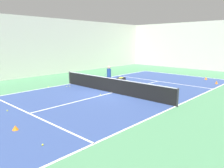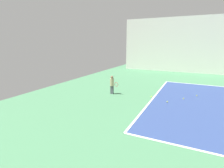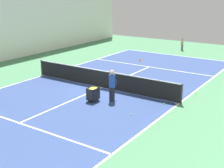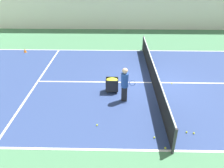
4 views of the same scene
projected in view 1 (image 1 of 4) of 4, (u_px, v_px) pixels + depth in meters
name	position (u px, v px, depth m)	size (l,w,h in m)	color
ground_plane	(112.00, 93.00, 15.84)	(38.92, 38.92, 0.00)	#477F56
court_playing_area	(112.00, 93.00, 15.84)	(9.96, 22.98, 0.00)	navy
line_baseline_far	(183.00, 75.00, 24.10)	(9.96, 0.10, 0.00)	white
line_sideline_left	(71.00, 84.00, 19.16)	(0.10, 22.98, 0.00)	white
line_sideline_right	(176.00, 106.00, 12.52)	(0.10, 22.98, 0.00)	white
line_service_near	(29.00, 113.00, 11.29)	(9.96, 0.10, 0.00)	white
line_service_far	(158.00, 81.00, 20.38)	(9.96, 0.10, 0.00)	white
line_centre_service	(112.00, 93.00, 15.84)	(0.10, 12.64, 0.00)	white
hall_enclosure_left	(34.00, 47.00, 22.60)	(0.15, 35.22, 6.15)	silver
hall_enclosure_far	(205.00, 46.00, 27.86)	(21.90, 0.15, 6.15)	silver
tennis_net	(112.00, 85.00, 15.73)	(10.26, 0.10, 1.08)	#2D2D33
coach_at_net	(109.00, 75.00, 18.00)	(0.36, 0.68, 1.70)	black
ball_cart	(121.00, 80.00, 17.97)	(0.46, 0.62, 0.76)	black
training_cone_0	(206.00, 78.00, 21.24)	(0.27, 0.27, 0.25)	orange
training_cone_1	(217.00, 82.00, 19.09)	(0.23, 0.23, 0.28)	orange
training_cone_2	(15.00, 128.00, 9.19)	(0.27, 0.27, 0.20)	orange
tennis_ball_0	(73.00, 83.00, 19.24)	(0.07, 0.07, 0.07)	yellow
tennis_ball_1	(48.00, 87.00, 17.78)	(0.07, 0.07, 0.07)	yellow
tennis_ball_3	(103.00, 81.00, 20.25)	(0.07, 0.07, 0.07)	yellow
tennis_ball_4	(100.00, 94.00, 15.18)	(0.07, 0.07, 0.07)	yellow
tennis_ball_6	(80.00, 83.00, 19.11)	(0.07, 0.07, 0.07)	yellow
tennis_ball_8	(7.00, 111.00, 11.66)	(0.07, 0.07, 0.07)	yellow
tennis_ball_9	(43.00, 145.00, 7.81)	(0.07, 0.07, 0.07)	yellow
tennis_ball_10	(70.00, 86.00, 17.97)	(0.07, 0.07, 0.07)	yellow
tennis_ball_12	(67.00, 87.00, 17.81)	(0.07, 0.07, 0.07)	yellow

